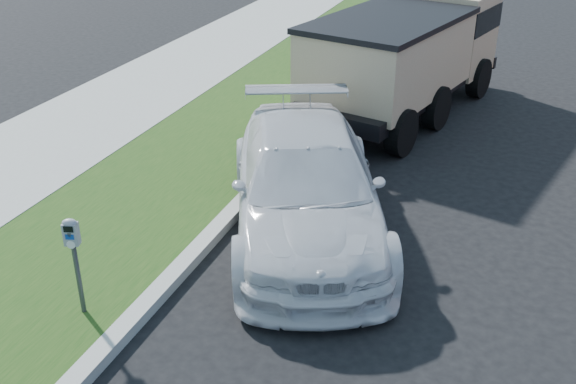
% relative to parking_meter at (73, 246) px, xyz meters
% --- Properties ---
extents(ground, '(120.00, 120.00, 0.00)m').
position_rel_parking_meter_xyz_m(ground, '(3.21, 1.26, -1.05)').
color(ground, black).
rests_on(ground, ground).
extents(streetside, '(6.12, 50.00, 0.15)m').
position_rel_parking_meter_xyz_m(streetside, '(-2.36, 3.26, -0.99)').
color(streetside, gray).
rests_on(streetside, ground).
extents(parking_meter, '(0.20, 0.16, 1.29)m').
position_rel_parking_meter_xyz_m(parking_meter, '(0.00, 0.00, 0.00)').
color(parking_meter, '#3F4247').
rests_on(parking_meter, ground).
extents(white_wagon, '(4.02, 5.65, 1.52)m').
position_rel_parking_meter_xyz_m(white_wagon, '(1.78, 3.12, -0.29)').
color(white_wagon, silver).
rests_on(white_wagon, ground).
extents(dump_truck, '(3.54, 6.24, 2.31)m').
position_rel_parking_meter_xyz_m(dump_truck, '(2.12, 8.88, 0.25)').
color(dump_truck, black).
rests_on(dump_truck, ground).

